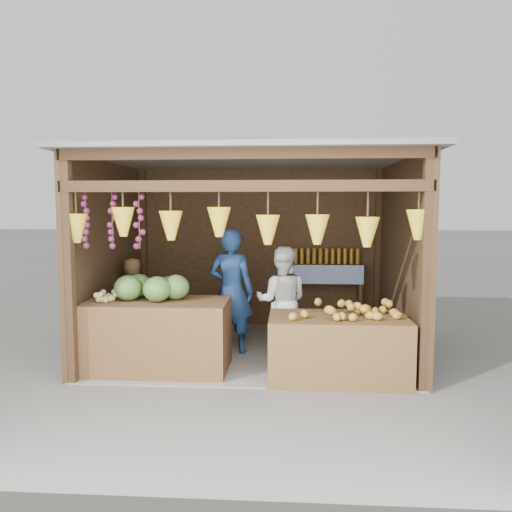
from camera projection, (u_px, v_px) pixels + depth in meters
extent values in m
plane|color=#514F49|center=(253.00, 350.00, 6.93)|extent=(80.00, 80.00, 0.00)
cube|color=slate|center=(253.00, 350.00, 6.93)|extent=(4.00, 3.00, 0.02)
cube|color=black|center=(259.00, 249.00, 8.30)|extent=(4.00, 0.06, 2.60)
cube|color=black|center=(110.00, 256.00, 6.94)|extent=(0.06, 3.00, 2.60)
cube|color=black|center=(402.00, 258.00, 6.68)|extent=(0.06, 3.00, 2.60)
cube|color=#605B54|center=(253.00, 159.00, 6.68)|extent=(4.30, 3.30, 0.06)
cube|color=black|center=(68.00, 269.00, 5.50)|extent=(0.11, 0.11, 2.60)
cube|color=black|center=(426.00, 272.00, 5.25)|extent=(0.11, 0.11, 2.60)
cube|color=black|center=(144.00, 248.00, 8.37)|extent=(0.11, 0.11, 2.60)
cube|color=black|center=(378.00, 250.00, 8.11)|extent=(0.11, 0.11, 2.60)
cube|color=black|center=(243.00, 186.00, 5.29)|extent=(4.00, 0.12, 0.12)
cube|color=black|center=(243.00, 154.00, 5.26)|extent=(4.00, 0.12, 0.12)
cube|color=#382314|center=(323.00, 265.00, 8.05)|extent=(1.25, 0.30, 0.05)
cube|color=#382314|center=(287.00, 297.00, 8.14)|extent=(0.05, 0.28, 1.05)
cube|color=#382314|center=(359.00, 298.00, 8.07)|extent=(0.05, 0.28, 1.05)
cube|color=blue|center=(324.00, 275.00, 7.91)|extent=(1.25, 0.02, 0.30)
cube|color=#452817|center=(158.00, 336.00, 6.01)|extent=(1.69, 0.85, 0.86)
cube|color=#4D3619|center=(338.00, 348.00, 5.73)|extent=(1.57, 0.85, 0.73)
cube|color=black|center=(134.00, 337.00, 7.15)|extent=(0.28, 0.28, 0.27)
imported|color=navy|center=(231.00, 291.00, 6.74)|extent=(0.69, 0.53, 1.70)
imported|color=silver|center=(282.00, 301.00, 6.64)|extent=(0.75, 0.61, 1.47)
imported|color=#503920|center=(133.00, 293.00, 7.09)|extent=(0.51, 0.34, 1.00)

